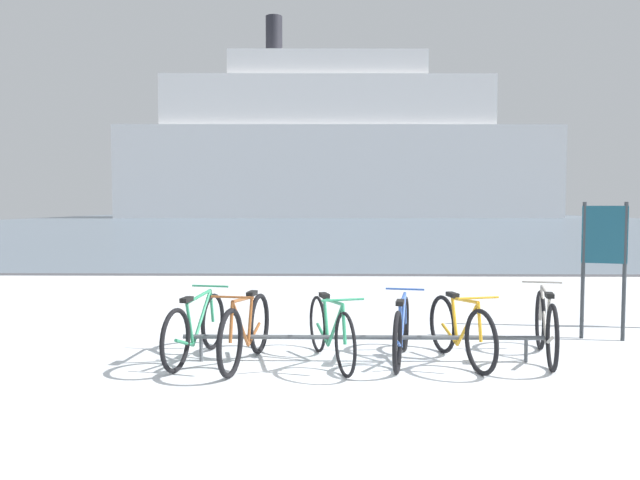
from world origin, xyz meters
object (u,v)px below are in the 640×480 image
at_px(bicycle_0, 196,328).
at_px(ferry_ship, 334,151).
at_px(bicycle_4, 461,331).
at_px(bicycle_5, 546,326).
at_px(bicycle_3, 402,331).
at_px(bicycle_1, 246,331).
at_px(info_sign, 604,248).
at_px(bicycle_2, 330,331).

height_order(bicycle_0, ferry_ship, ferry_ship).
height_order(bicycle_4, bicycle_5, bicycle_5).
bearing_deg(bicycle_3, bicycle_1, -174.39).
bearing_deg(info_sign, bicycle_0, -167.46).
bearing_deg(bicycle_1, bicycle_4, 2.44).
height_order(bicycle_1, info_sign, info_sign).
bearing_deg(info_sign, bicycle_3, -157.38).
bearing_deg(bicycle_5, bicycle_4, -170.44).
bearing_deg(bicycle_4, bicycle_2, -178.26).
distance_m(bicycle_2, ferry_ship, 78.71).
bearing_deg(ferry_ship, bicycle_2, -90.33).
bearing_deg(bicycle_2, bicycle_0, 175.15).
bearing_deg(bicycle_3, bicycle_4, -6.08).
height_order(bicycle_0, bicycle_2, bicycle_0).
xyz_separation_m(bicycle_2, info_sign, (3.57, 1.27, 0.85)).
distance_m(bicycle_4, bicycle_5, 1.02).
bearing_deg(bicycle_5, info_sign, 43.40).
bearing_deg(ferry_ship, bicycle_1, -91.02).
bearing_deg(info_sign, bicycle_1, -163.63).
distance_m(info_sign, ferry_ship, 77.42).
bearing_deg(bicycle_1, bicycle_2, 3.53).
height_order(bicycle_4, info_sign, info_sign).
relative_size(bicycle_1, bicycle_5, 1.01).
xyz_separation_m(bicycle_0, bicycle_1, (0.60, -0.19, 0.01)).
bearing_deg(bicycle_1, bicycle_0, 162.55).
relative_size(bicycle_0, bicycle_5, 1.01).
bearing_deg(bicycle_4, bicycle_1, -177.56).
relative_size(bicycle_0, bicycle_3, 1.04).
distance_m(bicycle_1, bicycle_5, 3.40).
height_order(bicycle_1, bicycle_3, bicycle_1).
xyz_separation_m(bicycle_0, bicycle_2, (1.53, -0.13, 0.00)).
distance_m(bicycle_1, bicycle_2, 0.94).
relative_size(bicycle_1, bicycle_4, 1.07).
bearing_deg(bicycle_3, ferry_ship, 90.26).
bearing_deg(bicycle_5, ferry_ship, 91.47).
bearing_deg(bicycle_0, ferry_ship, 88.54).
bearing_deg(bicycle_2, bicycle_3, 8.00).
relative_size(bicycle_1, ferry_ship, 0.03).
bearing_deg(bicycle_0, bicycle_1, -17.45).
height_order(bicycle_2, bicycle_4, bicycle_4).
distance_m(bicycle_5, ferry_ship, 78.52).
relative_size(bicycle_1, bicycle_3, 1.05).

